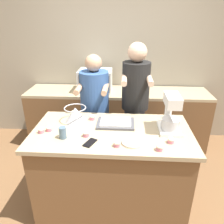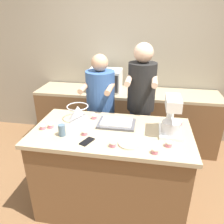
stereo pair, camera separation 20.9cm
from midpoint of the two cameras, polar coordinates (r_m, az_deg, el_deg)
name	(u,v)px [view 1 (the left image)]	position (r m, az deg, el deg)	size (l,w,h in m)	color
ground_plane	(112,203)	(2.73, -2.44, -22.68)	(16.00, 16.00, 0.00)	brown
back_wall	(119,58)	(3.61, 0.02, 13.94)	(10.00, 0.06, 2.70)	gray
island_counter	(112,169)	(2.40, -2.64, -14.85)	(1.55, 0.82, 0.95)	brown
back_counter	(117,117)	(3.55, -0.34, -1.48)	(2.80, 0.60, 0.91)	brown
person_left	(95,114)	(2.83, -6.54, -0.48)	(0.37, 0.52, 1.57)	#232328
person_right	(135,108)	(2.75, 3.82, 0.91)	(0.35, 0.51, 1.71)	#33384C
stand_mixer	(170,115)	(2.12, 12.33, -0.88)	(0.20, 0.30, 0.37)	white
mixing_bowl	(76,114)	(2.33, -12.07, -0.58)	(0.23, 0.23, 0.16)	#BCBCC1
baking_tray	(116,123)	(2.24, -1.71, -2.93)	(0.38, 0.26, 0.04)	#4C4C51
microwave_oven	(95,81)	(3.37, -6.17, 8.14)	(0.50, 0.38, 0.32)	silver
cell_phone	(90,143)	(1.95, -8.86, -8.02)	(0.12, 0.16, 0.01)	black
drinking_glass	(63,133)	(2.06, -15.64, -5.32)	(0.07, 0.07, 0.11)	slate
small_plate	(132,142)	(1.93, 2.24, -8.05)	(0.19, 0.19, 0.02)	beige
cupcake_0	(117,144)	(1.88, -1.92, -8.33)	(0.06, 0.06, 0.06)	#D17084
cupcake_1	(49,128)	(2.23, -18.76, -4.14)	(0.06, 0.06, 0.06)	#D17084
cupcake_2	(160,148)	(1.85, 9.16, -9.25)	(0.06, 0.06, 0.06)	#D17084
cupcake_3	(86,134)	(2.05, -9.77, -5.68)	(0.06, 0.06, 0.06)	#D17084
cupcake_4	(74,113)	(2.50, -12.32, -0.23)	(0.06, 0.06, 0.06)	#D17084
cupcake_5	(176,119)	(2.36, 14.02, -1.91)	(0.06, 0.06, 0.06)	#D17084
cupcake_6	(41,130)	(2.22, -20.68, -4.52)	(0.06, 0.06, 0.06)	#D17084
cupcake_7	(92,117)	(2.36, -7.79, -1.43)	(0.06, 0.06, 0.06)	#D17084
cupcake_8	(171,140)	(1.97, 12.21, -7.28)	(0.06, 0.06, 0.06)	#D17084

